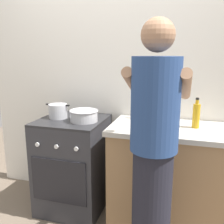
% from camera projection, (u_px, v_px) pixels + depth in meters
% --- Properties ---
extents(ground, '(6.00, 6.00, 0.00)m').
position_uv_depth(ground, '(103.00, 221.00, 2.33)').
color(ground, '#6B5B4C').
extents(back_wall, '(3.20, 0.10, 2.50)m').
position_uv_depth(back_wall, '(138.00, 79.00, 2.46)').
color(back_wall, silver).
rests_on(back_wall, ground).
extents(countertop, '(1.00, 0.60, 0.90)m').
position_uv_depth(countertop, '(168.00, 176.00, 2.22)').
color(countertop, '#99724C').
rests_on(countertop, ground).
extents(stove_range, '(0.60, 0.62, 0.90)m').
position_uv_depth(stove_range, '(73.00, 164.00, 2.46)').
color(stove_range, '#2D2D33').
rests_on(stove_range, ground).
extents(pot, '(0.24, 0.17, 0.13)m').
position_uv_depth(pot, '(58.00, 111.00, 2.39)').
color(pot, '#B2B2B7').
rests_on(pot, stove_range).
extents(mixing_bowl, '(0.26, 0.26, 0.10)m').
position_uv_depth(mixing_bowl, '(84.00, 115.00, 2.28)').
color(mixing_bowl, '#B7B7BC').
rests_on(mixing_bowl, stove_range).
extents(utensil_crock, '(0.10, 0.10, 0.32)m').
position_uv_depth(utensil_crock, '(147.00, 109.00, 2.34)').
color(utensil_crock, silver).
rests_on(utensil_crock, countertop).
extents(spice_bottle, '(0.04, 0.04, 0.09)m').
position_uv_depth(spice_bottle, '(176.00, 121.00, 2.13)').
color(spice_bottle, silver).
rests_on(spice_bottle, countertop).
extents(oil_bottle, '(0.06, 0.06, 0.25)m').
position_uv_depth(oil_bottle, '(196.00, 115.00, 2.06)').
color(oil_bottle, gold).
rests_on(oil_bottle, countertop).
extents(person, '(0.41, 0.50, 1.70)m').
position_uv_depth(person, '(153.00, 155.00, 1.62)').
color(person, black).
rests_on(person, ground).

